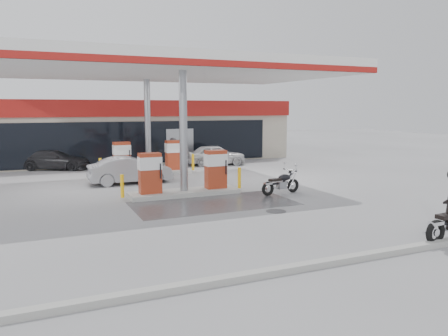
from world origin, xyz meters
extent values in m
plane|color=gray|center=(0.00, 0.00, 0.00)|extent=(90.00, 90.00, 0.00)
cube|color=#4C4C4F|center=(0.50, 0.00, 0.00)|extent=(6.00, 3.00, 0.00)
cylinder|color=#38383A|center=(2.00, -2.00, 0.00)|extent=(0.70, 0.70, 0.01)
cube|color=gray|center=(0.00, -7.00, 0.07)|extent=(28.00, 0.25, 0.15)
cube|color=beige|center=(0.00, 16.00, 2.00)|extent=(22.00, 8.00, 4.00)
cube|color=black|center=(0.00, 11.97, 1.40)|extent=(18.00, 0.10, 2.60)
cube|color=maroon|center=(0.00, 11.90, 3.50)|extent=(22.00, 0.25, 1.00)
cube|color=navy|center=(7.00, 11.85, 3.50)|extent=(3.50, 0.12, 0.80)
cube|color=gray|center=(3.00, 11.93, 1.10)|extent=(1.80, 0.14, 2.20)
cube|color=silver|center=(0.00, 5.00, 5.30)|extent=(16.00, 10.00, 0.60)
cube|color=maroon|center=(0.00, 0.05, 5.12)|extent=(16.00, 0.12, 0.24)
cube|color=maroon|center=(0.00, 9.95, 5.12)|extent=(16.00, 0.12, 0.24)
cylinder|color=gray|center=(0.00, 2.00, 2.59)|extent=(0.32, 0.32, 5.00)
cylinder|color=gray|center=(0.00, 8.00, 2.59)|extent=(0.32, 0.32, 5.00)
cube|color=#9E9E99|center=(0.00, 2.00, 0.09)|extent=(4.50, 1.30, 0.18)
cube|color=maroon|center=(-1.40, 2.00, 0.98)|extent=(0.85, 0.48, 1.60)
cube|color=maroon|center=(1.40, 2.00, 0.98)|extent=(0.85, 0.48, 1.60)
cube|color=silver|center=(-1.40, 2.00, 1.38)|extent=(0.88, 0.52, 0.50)
cube|color=silver|center=(1.40, 2.00, 1.38)|extent=(0.88, 0.52, 0.50)
cylinder|color=#FCB80E|center=(-2.50, 2.00, 0.54)|extent=(0.14, 0.14, 0.90)
cylinder|color=#FCB80E|center=(2.50, 2.00, 0.54)|extent=(0.14, 0.14, 0.90)
cube|color=#9E9E99|center=(0.00, 8.00, 0.09)|extent=(4.50, 1.30, 0.18)
cube|color=maroon|center=(-1.40, 8.00, 0.98)|extent=(0.85, 0.48, 1.60)
cube|color=maroon|center=(1.40, 8.00, 0.98)|extent=(0.85, 0.48, 1.60)
cube|color=silver|center=(-1.40, 8.00, 1.38)|extent=(0.88, 0.52, 0.50)
cube|color=silver|center=(1.40, 8.00, 1.38)|extent=(0.88, 0.52, 0.50)
cylinder|color=#FCB80E|center=(-2.50, 8.00, 0.54)|extent=(0.14, 0.14, 0.90)
cylinder|color=#FCB80E|center=(2.50, 8.00, 0.54)|extent=(0.14, 0.14, 0.90)
torus|color=black|center=(3.91, -6.87, 0.34)|extent=(0.69, 0.22, 0.67)
cube|color=black|center=(4.33, -6.83, 0.72)|extent=(0.64, 0.33, 0.11)
cylinder|color=silver|center=(4.15, -6.69, 0.31)|extent=(1.02, 0.19, 0.09)
torus|color=black|center=(4.37, 0.65, 0.29)|extent=(0.60, 0.22, 0.58)
torus|color=black|center=(3.04, 0.45, 0.29)|extent=(0.60, 0.22, 0.58)
cube|color=gray|center=(3.74, 0.56, 0.37)|extent=(0.42, 0.29, 0.29)
cube|color=black|center=(3.60, 0.53, 0.47)|extent=(0.88, 0.23, 0.08)
ellipsoid|color=black|center=(3.89, 0.58, 0.68)|extent=(0.59, 0.39, 0.27)
cube|color=black|center=(3.41, 0.50, 0.62)|extent=(0.56, 0.31, 0.10)
cylinder|color=silver|center=(4.17, 0.62, 0.97)|extent=(0.15, 0.73, 0.03)
sphere|color=silver|center=(4.29, 0.64, 0.85)|extent=(0.17, 0.17, 0.17)
cylinder|color=silver|center=(3.24, 0.61, 0.27)|extent=(0.88, 0.21, 0.08)
imported|color=silver|center=(4.77, 10.20, 0.63)|extent=(3.93, 2.21, 1.26)
imported|color=#4D4D51|center=(1.67, 9.00, 0.93)|extent=(0.77, 0.95, 1.86)
imported|color=gray|center=(-1.46, 5.60, 0.63)|extent=(3.85, 1.35, 1.27)
imported|color=black|center=(-4.50, 12.00, 0.57)|extent=(4.25, 3.09, 1.14)
camera|label=1|loc=(-5.48, -14.74, 3.54)|focal=35.00mm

